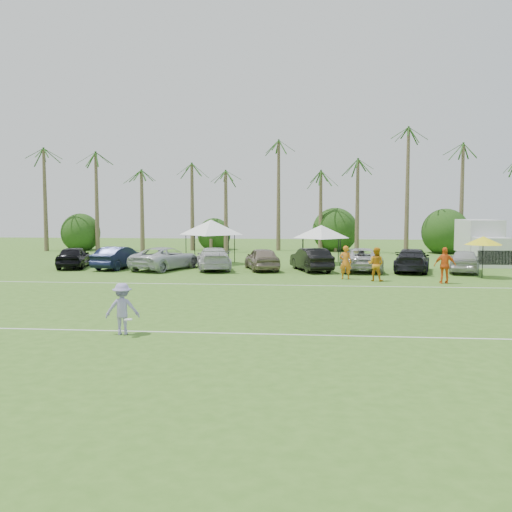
{
  "coord_description": "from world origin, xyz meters",
  "views": [
    {
      "loc": [
        3.71,
        -16.53,
        4.18
      ],
      "look_at": [
        0.76,
        13.77,
        1.6
      ],
      "focal_mm": 40.0,
      "sensor_mm": 36.0,
      "label": 1
    }
  ],
  "objects": [
    {
      "name": "field_lines",
      "position": [
        0.0,
        8.0,
        0.01
      ],
      "size": [
        80.0,
        12.1,
        0.01
      ],
      "color": "white",
      "rests_on": "ground"
    },
    {
      "name": "bush_tree_2",
      "position": [
        6.0,
        39.0,
        1.8
      ],
      "size": [
        4.0,
        4.0,
        4.0
      ],
      "color": "brown",
      "rests_on": "ground"
    },
    {
      "name": "palm_tree_8",
      "position": [
        13.0,
        38.0,
        7.48
      ],
      "size": [
        2.4,
        2.4,
        8.9
      ],
      "color": "brown",
      "rests_on": "ground"
    },
    {
      "name": "frisbee_player",
      "position": [
        -2.49,
        1.53,
        0.86
      ],
      "size": [
        1.21,
        0.92,
        1.71
      ],
      "rotation": [
        0.0,
        0.0,
        3.34
      ],
      "color": "#978AC4",
      "rests_on": "ground"
    },
    {
      "name": "palm_tree_3",
      "position": [
        -8.0,
        38.0,
        10.06
      ],
      "size": [
        2.4,
        2.4,
        11.9
      ],
      "color": "brown",
      "rests_on": "ground"
    },
    {
      "name": "canopy_tent_right",
      "position": [
        4.43,
        26.09,
        2.89
      ],
      "size": [
        4.17,
        4.17,
        3.38
      ],
      "color": "black",
      "rests_on": "ground"
    },
    {
      "name": "palm_tree_7",
      "position": [
        8.0,
        38.0,
        10.06
      ],
      "size": [
        2.4,
        2.4,
        11.9
      ],
      "color": "brown",
      "rests_on": "ground"
    },
    {
      "name": "parked_car_1",
      "position": [
        -9.45,
        21.38,
        0.77
      ],
      "size": [
        2.66,
        4.89,
        1.53
      ],
      "primitive_type": "imported",
      "rotation": [
        0.0,
        0.0,
        2.91
      ],
      "color": "black",
      "rests_on": "ground"
    },
    {
      "name": "palm_tree_9",
      "position": [
        18.0,
        38.0,
        8.35
      ],
      "size": [
        2.4,
        2.4,
        9.9
      ],
      "color": "brown",
      "rests_on": "ground"
    },
    {
      "name": "parked_car_8",
      "position": [
        13.57,
        21.22,
        0.77
      ],
      "size": [
        2.88,
        4.8,
        1.53
      ],
      "primitive_type": "imported",
      "rotation": [
        0.0,
        0.0,
        2.89
      ],
      "color": "#B4B4B4",
      "rests_on": "ground"
    },
    {
      "name": "parked_car_4",
      "position": [
        0.42,
        21.42,
        0.77
      ],
      "size": [
        2.99,
        4.82,
        1.53
      ],
      "primitive_type": "imported",
      "rotation": [
        0.0,
        0.0,
        3.42
      ],
      "color": "gray",
      "rests_on": "ground"
    },
    {
      "name": "box_truck",
      "position": [
        16.36,
        27.28,
        1.75
      ],
      "size": [
        2.52,
        6.36,
        3.27
      ],
      "rotation": [
        0.0,
        0.0,
        0.01
      ],
      "color": "silver",
      "rests_on": "ground"
    },
    {
      "name": "market_umbrella",
      "position": [
        13.9,
        18.47,
        2.23
      ],
      "size": [
        2.24,
        2.24,
        2.49
      ],
      "color": "black",
      "rests_on": "ground"
    },
    {
      "name": "sideline_player_b",
      "position": [
        7.39,
        16.33,
        0.97
      ],
      "size": [
        1.16,
        1.06,
        1.93
      ],
      "primitive_type": "imported",
      "rotation": [
        0.0,
        0.0,
        2.71
      ],
      "color": "orange",
      "rests_on": "ground"
    },
    {
      "name": "palm_tree_1",
      "position": [
        -17.0,
        38.0,
        8.35
      ],
      "size": [
        2.4,
        2.4,
        9.9
      ],
      "color": "brown",
      "rests_on": "ground"
    },
    {
      "name": "bush_tree_3",
      "position": [
        16.0,
        39.0,
        1.8
      ],
      "size": [
        4.0,
        4.0,
        4.0
      ],
      "color": "brown",
      "rests_on": "ground"
    },
    {
      "name": "parked_car_3",
      "position": [
        -2.87,
        21.33,
        0.77
      ],
      "size": [
        3.31,
        5.63,
        1.53
      ],
      "primitive_type": "imported",
      "rotation": [
        0.0,
        0.0,
        3.38
      ],
      "color": "silver",
      "rests_on": "ground"
    },
    {
      "name": "parked_car_0",
      "position": [
        -12.73,
        21.57,
        0.77
      ],
      "size": [
        2.59,
        4.75,
        1.53
      ],
      "primitive_type": "imported",
      "rotation": [
        0.0,
        0.0,
        3.32
      ],
      "color": "black",
      "rests_on": "ground"
    },
    {
      "name": "parked_car_7",
      "position": [
        10.28,
        21.39,
        0.77
      ],
      "size": [
        3.21,
        5.61,
        1.53
      ],
      "primitive_type": "imported",
      "rotation": [
        0.0,
        0.0,
        2.93
      ],
      "color": "black",
      "rests_on": "ground"
    },
    {
      "name": "bush_tree_1",
      "position": [
        -6.0,
        39.0,
        1.8
      ],
      "size": [
        4.0,
        4.0,
        4.0
      ],
      "color": "brown",
      "rests_on": "ground"
    },
    {
      "name": "sideline_player_a",
      "position": [
        5.71,
        17.05,
        0.99
      ],
      "size": [
        0.78,
        0.57,
        1.98
      ],
      "primitive_type": "imported",
      "rotation": [
        0.0,
        0.0,
        3.0
      ],
      "color": "orange",
      "rests_on": "ground"
    },
    {
      "name": "palm_tree_4",
      "position": [
        -4.0,
        38.0,
        7.48
      ],
      "size": [
        2.4,
        2.4,
        8.9
      ],
      "color": "brown",
      "rests_on": "ground"
    },
    {
      "name": "parked_car_6",
      "position": [
        6.99,
        21.59,
        0.77
      ],
      "size": [
        2.69,
        5.58,
        1.53
      ],
      "primitive_type": "imported",
      "rotation": [
        0.0,
        0.0,
        3.11
      ],
      "color": "#B4B4B6",
      "rests_on": "ground"
    },
    {
      "name": "parked_car_2",
      "position": [
        -6.16,
        21.15,
        0.77
      ],
      "size": [
        4.37,
        6.05,
        1.53
      ],
      "primitive_type": "imported",
      "rotation": [
        0.0,
        0.0,
        2.77
      ],
      "color": "silver",
      "rests_on": "ground"
    },
    {
      "name": "palm_tree_6",
      "position": [
        4.0,
        38.0,
        9.21
      ],
      "size": [
        2.4,
        2.4,
        10.9
      ],
      "color": "brown",
      "rests_on": "ground"
    },
    {
      "name": "bush_tree_0",
      "position": [
        -19.0,
        39.0,
        1.8
      ],
      "size": [
        4.0,
        4.0,
        4.0
      ],
      "color": "brown",
      "rests_on": "ground"
    },
    {
      "name": "parked_car_5",
      "position": [
        3.7,
        21.27,
        0.77
      ],
      "size": [
        3.03,
        4.92,
        1.53
      ],
      "primitive_type": "imported",
      "rotation": [
        0.0,
        0.0,
        3.47
      ],
      "color": "black",
      "rests_on": "ground"
    },
    {
      "name": "palm_tree_2",
      "position": [
        -12.0,
        38.0,
        9.21
      ],
      "size": [
        2.4,
        2.4,
        10.9
      ],
      "color": "brown",
      "rests_on": "ground"
    },
    {
      "name": "sideline_player_c",
      "position": [
        11.07,
        15.62,
        1.01
      ],
      "size": [
        1.19,
        0.51,
        2.01
      ],
      "primitive_type": "imported",
      "rotation": [
        0.0,
        0.0,
        3.13
      ],
      "color": "orange",
      "rests_on": "ground"
    },
    {
      "name": "ground",
      "position": [
        0.0,
        0.0,
        0.0
      ],
      "size": [
        120.0,
        120.0,
        0.0
      ],
      "primitive_type": "plane",
      "color": "#3F6C20",
      "rests_on": "ground"
    },
    {
      "name": "palm_tree_5",
      "position": [
        0.0,
        38.0,
        8.35
      ],
      "size": [
        2.4,
        2.4,
        9.9
      ],
      "color": "brown",
      "rests_on": "ground"
    },
    {
      "name": "palm_tree_0",
      "position": [
        -22.0,
        38.0,
        7.48
      ],
      "size": [
        2.4,
        2.4,
        8.9
      ],
      "color": "brown",
      "rests_on": "ground"
    },
    {
      "name": "canopy_tent_left",
      "position": [
        -3.7,
        25.12,
        3.29
      ],
      "size": [
        4.75,
        4.75,
        3.85
      ],
      "color": "black",
      "rests_on": "ground"
    }
  ]
}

